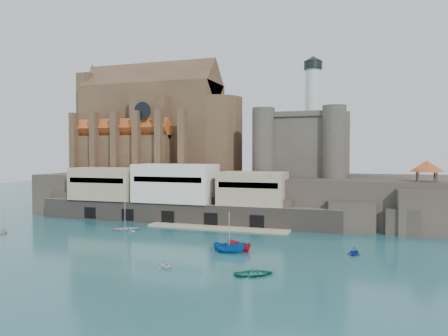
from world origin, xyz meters
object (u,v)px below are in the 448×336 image
castle_keep (303,142)px  boat_1 (165,267)px  boat_2 (229,253)px  church (157,129)px  pavilion (427,168)px

castle_keep → boat_1: (-10.49, -54.07, -18.31)m
castle_keep → boat_2: size_ratio=5.59×
church → boat_2: bearing=-51.2°
castle_keep → pavilion: (25.92, -15.08, -5.59)m
castle_keep → boat_2: (-4.98, -42.97, -18.31)m
church → boat_2: size_ratio=8.97×
boat_1 → boat_2: boat_2 is taller
church → boat_2: church is taller
church → boat_1: size_ratio=17.41×
church → pavilion: bearing=-13.5°
church → castle_keep: bearing=-1.1°
castle_keep → boat_1: size_ratio=10.85×
boat_1 → pavilion: bearing=3.9°
pavilion → boat_1: pavilion is taller
castle_keep → boat_1: 58.04m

